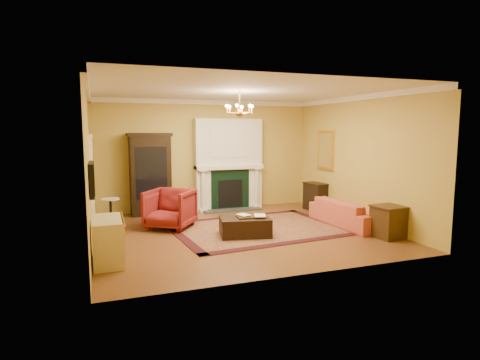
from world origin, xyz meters
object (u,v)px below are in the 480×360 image
pedestal_table (111,211)px  coral_sofa (348,208)px  china_cabinet (150,176)px  commode (108,241)px  wingback_armchair (170,207)px  end_table (389,223)px  leather_ottoman (245,226)px  console_table (315,197)px

pedestal_table → coral_sofa: coral_sofa is taller
china_cabinet → commode: bearing=-109.9°
china_cabinet → wingback_armchair: china_cabinet is taller
pedestal_table → end_table: 5.97m
china_cabinet → leather_ottoman: (1.56, -2.82, -0.81)m
pedestal_table → leather_ottoman: pedestal_table is taller
wingback_armchair → commode: bearing=-89.6°
wingback_armchair → console_table: size_ratio=1.34×
commode → end_table: 5.46m
wingback_armchair → console_table: 4.19m
wingback_armchair → end_table: size_ratio=1.54×
coral_sofa → console_table: size_ratio=2.79×
wingback_armchair → commode: 2.43m
console_table → end_table: bearing=-99.9°
pedestal_table → console_table: (5.38, 0.30, -0.04)m
china_cabinet → commode: china_cabinet is taller
china_cabinet → commode: 3.88m
china_cabinet → pedestal_table: 1.74m
pedestal_table → console_table: size_ratio=0.95×
china_cabinet → console_table: size_ratio=2.79×
china_cabinet → console_table: bearing=-14.2°
commode → coral_sofa: bearing=10.1°
end_table → console_table: bearing=88.9°
wingback_armchair → end_table: wingback_armchair is taller
china_cabinet → wingback_armchair: (0.21, -1.64, -0.53)m
leather_ottoman → pedestal_table: bearing=160.3°
china_cabinet → leather_ottoman: size_ratio=1.99×
china_cabinet → pedestal_table: bearing=-132.0°
wingback_armchair → pedestal_table: wingback_armchair is taller
console_table → leather_ottoman: bearing=-154.6°
pedestal_table → commode: bearing=-93.1°
wingback_armchair → leather_ottoman: bearing=-6.1°
china_cabinet → leather_ottoman: 3.32m
pedestal_table → leather_ottoman: 3.05m
china_cabinet → console_table: 4.48m
wingback_armchair → console_table: (4.13, 0.70, -0.12)m
coral_sofa → console_table: 1.83m
pedestal_table → coral_sofa: 5.38m
china_cabinet → leather_ottoman: china_cabinet is taller
end_table → wingback_armchair: bearing=150.4°
commode → console_table: 6.13m
china_cabinet → commode: (-1.17, -3.64, -0.64)m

